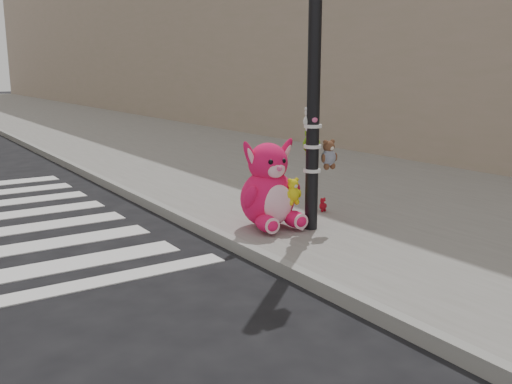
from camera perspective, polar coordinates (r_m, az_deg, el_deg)
ground at (r=4.58m, az=-6.30°, el=-15.36°), size 120.00×120.00×0.00m
sidewalk_near at (r=15.39m, az=-6.78°, el=4.38°), size 7.00×80.00×0.14m
curb_edge at (r=14.20m, az=-19.33°, el=3.14°), size 0.12×80.00×0.15m
bld_near at (r=26.82m, az=-6.13°, el=18.19°), size 5.00×60.00×10.00m
signal_pole at (r=7.04m, az=5.81°, el=9.82°), size 0.66×0.49×4.00m
pink_bunny at (r=7.22m, az=1.33°, el=0.10°), size 0.81×0.87×1.15m
red_teddy at (r=8.13m, az=6.70°, el=-1.27°), size 0.15×0.12×0.20m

